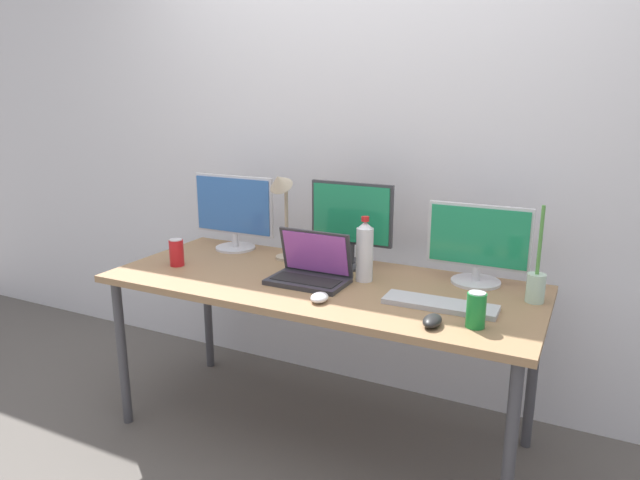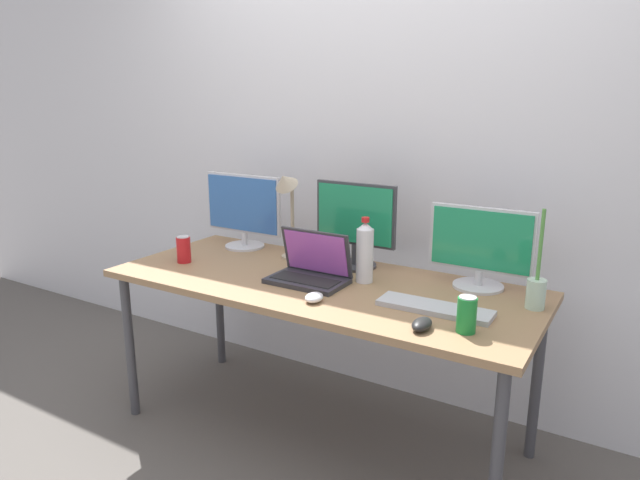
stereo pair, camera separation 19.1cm
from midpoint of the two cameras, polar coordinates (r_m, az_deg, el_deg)
name	(u,v)px [view 2 (the right image)]	position (r m, az deg, el deg)	size (l,w,h in m)	color
ground_plane	(320,433)	(2.77, 2.08, -18.75)	(16.00, 16.00, 0.00)	#5B5651
wall_back	(382,139)	(2.86, 8.17, 9.96)	(7.00, 0.08, 2.60)	silver
work_desk	(320,293)	(2.46, 2.23, -5.38)	(1.84, 0.76, 0.74)	#424247
monitor_left	(243,210)	(2.93, -5.84, 3.02)	(0.45, 0.20, 0.38)	silver
monitor_center	(355,223)	(2.60, 5.64, 1.73)	(0.39, 0.20, 0.39)	#38383D
monitor_right	(481,247)	(2.43, 17.96, -0.73)	(0.42, 0.21, 0.34)	silver
laptop_silver	(311,270)	(2.42, 1.30, -3.03)	(0.33, 0.21, 0.22)	#2D2D33
keyboard_main	(435,308)	(2.18, 13.89, -6.65)	(0.43, 0.13, 0.02)	#B2B2B7
mouse_by_keyboard	(314,297)	(2.20, 1.90, -5.79)	(0.07, 0.09, 0.03)	silver
mouse_by_laptop	(422,324)	(2.00, 12.88, -8.25)	(0.06, 0.11, 0.04)	black
water_bottle	(365,252)	(2.41, 6.77, -1.26)	(0.07, 0.07, 0.28)	silver
soda_can_near_keyboard	(467,315)	(2.00, 17.14, -7.18)	(0.07, 0.07, 0.13)	#197F33
soda_can_by_laptop	(184,249)	(2.74, -11.56, -0.95)	(0.07, 0.07, 0.13)	red
bamboo_vase	(536,290)	(2.30, 23.07, -4.66)	(0.07, 0.07, 0.38)	#B2D1B7
desk_lamp	(287,199)	(2.66, -1.27, 4.15)	(0.11, 0.18, 0.44)	tan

